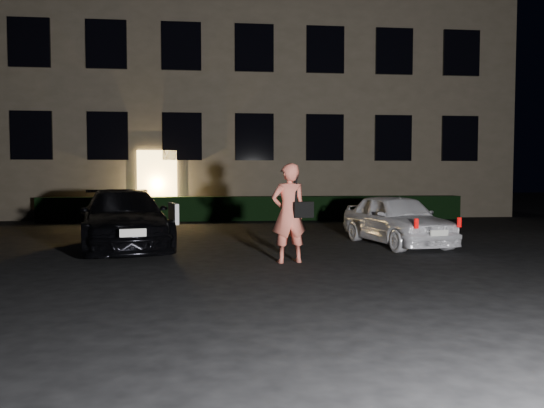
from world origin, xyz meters
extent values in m
plane|color=black|center=(0.00, 0.00, 0.00)|extent=(80.00, 80.00, 0.00)
cube|color=brown|center=(0.00, 15.00, 6.00)|extent=(20.00, 8.00, 12.00)
cube|color=#FFC965|center=(-3.50, 10.94, 1.25)|extent=(1.40, 0.10, 2.50)
cube|color=black|center=(-7.80, 10.94, 3.00)|extent=(1.40, 0.10, 1.70)
cube|color=black|center=(-5.20, 10.94, 3.00)|extent=(1.40, 0.10, 1.70)
cube|color=black|center=(-2.60, 10.94, 3.00)|extent=(1.40, 0.10, 1.70)
cube|color=black|center=(0.00, 10.94, 3.00)|extent=(1.40, 0.10, 1.70)
cube|color=black|center=(2.60, 10.94, 3.00)|extent=(1.40, 0.10, 1.70)
cube|color=black|center=(5.20, 10.94, 3.00)|extent=(1.40, 0.10, 1.70)
cube|color=black|center=(7.80, 10.94, 3.00)|extent=(1.40, 0.10, 1.70)
cube|color=black|center=(-7.80, 10.94, 6.20)|extent=(1.40, 0.10, 1.70)
cube|color=black|center=(-5.20, 10.94, 6.20)|extent=(1.40, 0.10, 1.70)
cube|color=black|center=(-2.60, 10.94, 6.20)|extent=(1.40, 0.10, 1.70)
cube|color=black|center=(0.00, 10.94, 6.20)|extent=(1.40, 0.10, 1.70)
cube|color=black|center=(2.60, 10.94, 6.20)|extent=(1.40, 0.10, 1.70)
cube|color=black|center=(5.20, 10.94, 6.20)|extent=(1.40, 0.10, 1.70)
cube|color=black|center=(7.80, 10.94, 6.20)|extent=(1.40, 0.10, 1.70)
cube|color=black|center=(0.00, 10.50, 0.42)|extent=(15.00, 0.70, 0.85)
imported|color=black|center=(-3.41, 3.48, 0.64)|extent=(2.80, 4.71, 1.28)
cube|color=white|center=(-2.28, 2.92, 0.79)|extent=(0.30, 0.91, 0.43)
cube|color=silver|center=(-2.86, 1.26, 0.56)|extent=(0.46, 0.15, 0.14)
imported|color=white|center=(2.73, 3.35, 0.59)|extent=(1.98, 3.64, 1.18)
cube|color=red|center=(2.54, 1.64, 0.64)|extent=(0.08, 0.06, 0.20)
cube|color=red|center=(3.51, 1.82, 0.64)|extent=(0.08, 0.06, 0.20)
cube|color=silver|center=(3.03, 1.68, 0.45)|extent=(0.39, 0.10, 0.12)
imported|color=#E36B56|center=(-0.06, 1.11, 0.90)|extent=(0.73, 0.55, 1.81)
cube|color=black|center=(0.18, 1.04, 0.97)|extent=(0.39, 0.23, 0.29)
cube|color=black|center=(0.06, 1.05, 1.38)|extent=(0.05, 0.07, 0.56)
camera|label=1|loc=(-1.34, -8.39, 1.57)|focal=35.00mm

